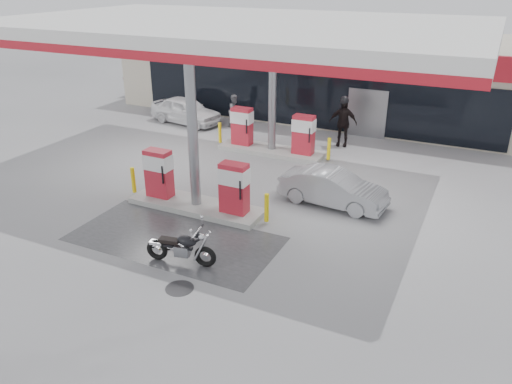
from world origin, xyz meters
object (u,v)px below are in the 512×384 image
sedan_white (186,110)px  parked_car_left (160,88)px  pump_island_near (196,188)px  attendant (235,110)px  hatchback_silver (333,188)px  pump_island_far (272,136)px  parked_motorcycle (182,248)px  biker_walking (343,123)px

sedan_white → parked_car_left: size_ratio=0.89×
pump_island_near → sedan_white: pump_island_near is taller
pump_island_near → attendant: size_ratio=3.26×
hatchback_silver → parked_car_left: size_ratio=0.82×
pump_island_near → hatchback_silver: pump_island_near is taller
pump_island_far → attendant: bearing=139.1°
pump_island_near → parked_motorcycle: 3.32m
pump_island_near → parked_motorcycle: size_ratio=2.64×
parked_motorcycle → sedan_white: bearing=111.8°
parked_motorcycle → parked_car_left: size_ratio=0.45×
parked_motorcycle → hatchback_silver: bearing=54.0°
pump_island_far → sedan_white: (-5.69, 2.20, -0.06)m
pump_island_far → hatchback_silver: bearing=-44.4°
sedan_white → hatchback_silver: bearing=-112.9°
pump_island_far → biker_walking: biker_walking is taller
parked_motorcycle → sedan_white: size_ratio=0.51×
pump_island_near → biker_walking: bearing=73.8°
parked_motorcycle → biker_walking: size_ratio=0.95×
pump_island_far → hatchback_silver: size_ratio=1.46×
attendant → hatchback_silver: attendant is taller
sedan_white → hatchback_silver: size_ratio=1.09×
pump_island_near → hatchback_silver: bearing=29.5°
attendant → biker_walking: bearing=-83.3°
pump_island_far → parked_motorcycle: pump_island_far is taller
parked_motorcycle → attendant: bearing=100.9°
biker_walking → hatchback_silver: bearing=-84.5°
attendant → parked_car_left: size_ratio=0.36×
pump_island_far → biker_walking: size_ratio=2.50×
pump_island_near → pump_island_far: size_ratio=1.00×
biker_walking → pump_island_far: bearing=-145.9°
sedan_white → attendant: 2.53m
attendant → biker_walking: (5.62, -0.60, 0.24)m
sedan_white → attendant: bearing=-67.1°
parked_motorcycle → hatchback_silver: hatchback_silver is taller
hatchback_silver → parked_car_left: 16.99m
pump_island_far → parked_motorcycle: (1.43, -8.99, -0.26)m
parked_motorcycle → biker_walking: 11.24m
biker_walking → parked_motorcycle: bearing=-103.4°
pump_island_near → attendant: pump_island_near is taller
sedan_white → attendant: (2.46, 0.60, 0.13)m
attendant → biker_walking: size_ratio=0.77×
parked_motorcycle → sedan_white: sedan_white is taller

